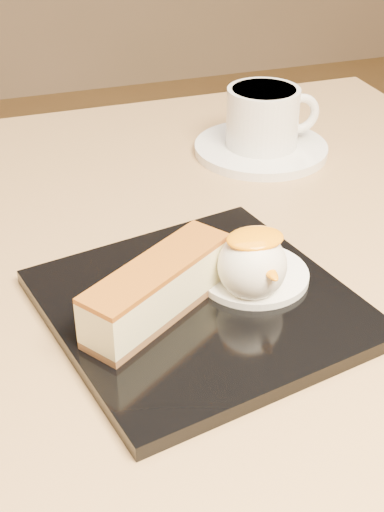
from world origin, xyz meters
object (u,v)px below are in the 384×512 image
object	(u,v)px
dessert_plate	(200,306)
ice_cream_scoop	(252,266)
cheesecake	(158,289)
table	(178,405)
saucer	(261,149)
coffee_cup	(264,116)

from	to	relation	value
dessert_plate	ice_cream_scoop	xyz separation A→B (m)	(0.04, -0.01, 0.03)
cheesecake	table	bearing A→B (deg)	27.91
ice_cream_scoop	saucer	size ratio (longest dim) A/B	0.36
ice_cream_scoop	saucer	bearing A→B (deg)	64.99
dessert_plate	cheesecake	bearing A→B (deg)	-171.87
table	cheesecake	distance (m)	0.20
saucer	coffee_cup	xyz separation A→B (m)	(0.00, -0.00, 0.04)
dessert_plate	ice_cream_scoop	bearing A→B (deg)	-7.13
dessert_plate	coffee_cup	size ratio (longest dim) A/B	2.05
dessert_plate	saucer	size ratio (longest dim) A/B	1.47
table	dessert_plate	xyz separation A→B (m)	(0.00, -0.06, 0.16)
table	cheesecake	xyz separation A→B (m)	(-0.03, -0.06, 0.19)
table	saucer	xyz separation A→B (m)	(0.16, 0.20, 0.16)
ice_cream_scoop	coffee_cup	world-z (taller)	coffee_cup
cheesecake	dessert_plate	bearing A→B (deg)	-25.84
cheesecake	coffee_cup	xyz separation A→B (m)	(0.20, 0.27, 0.01)
table	saucer	world-z (taller)	saucer
cheesecake	ice_cream_scoop	size ratio (longest dim) A/B	2.46
coffee_cup	cheesecake	bearing A→B (deg)	-123.01
saucer	ice_cream_scoop	bearing A→B (deg)	-115.01
table	saucer	bearing A→B (deg)	50.69
saucer	cheesecake	bearing A→B (deg)	-126.84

